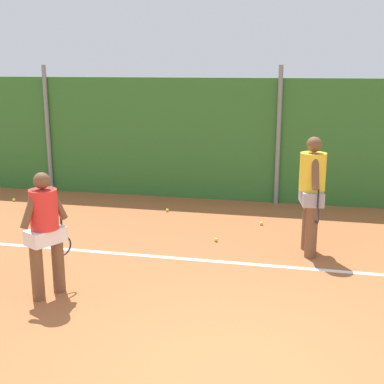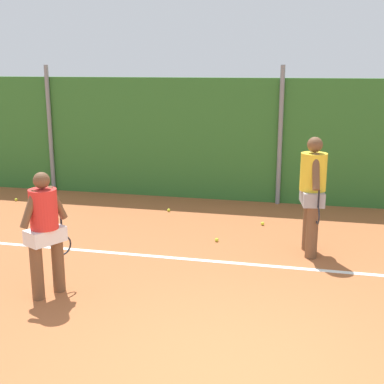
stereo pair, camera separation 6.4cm
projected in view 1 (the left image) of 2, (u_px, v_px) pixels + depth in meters
ground_plane at (255, 290)px, 7.04m from camera, size 29.08×29.08×0.00m
hedge_fence_backdrop at (279, 141)px, 11.33m from camera, size 18.90×0.25×2.73m
fence_post_left at (48, 130)px, 12.27m from camera, size 0.10×0.10×3.01m
fence_post_center at (278, 136)px, 11.13m from camera, size 0.10×0.10×3.01m
court_baseline_paint at (261, 265)px, 7.92m from camera, size 13.81×0.10×0.01m
player_foreground_near at (45, 228)px, 6.67m from camera, size 0.48×0.73×1.68m
player_midcourt at (312, 189)px, 8.18m from camera, size 0.41×0.85×1.92m
tennis_ball_0 at (14, 200)px, 11.64m from camera, size 0.07×0.07×0.07m
tennis_ball_1 at (167, 210)px, 10.81m from camera, size 0.07×0.07×0.07m
tennis_ball_4 at (261, 223)px, 9.91m from camera, size 0.07×0.07×0.07m
tennis_ball_5 at (216, 240)px, 8.97m from camera, size 0.07×0.07×0.07m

